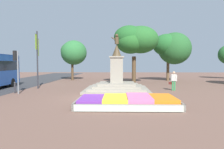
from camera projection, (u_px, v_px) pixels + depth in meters
ground_plane at (102, 98)px, 15.45m from camera, size 85.43×85.43×0.00m
flower_planter at (128, 102)px, 12.46m from camera, size 5.82×3.20×0.61m
statue_monument at (117, 83)px, 19.63m from camera, size 5.62×5.62×5.07m
traffic_light_mid_block at (16, 64)px, 17.32m from camera, size 0.42×0.31×3.46m
banner_pole at (37, 57)px, 20.98m from camera, size 0.14×1.12×5.53m
pedestrian_with_handbag at (174, 80)px, 19.64m from camera, size 0.69×0.42×1.72m
kerb_bollard_mid_b at (15, 87)px, 17.85m from camera, size 0.14×0.14×0.94m
park_tree_behind_statue at (73, 52)px, 31.70m from camera, size 3.90×4.15×5.73m
park_tree_street_side at (172, 47)px, 29.72m from camera, size 5.26×4.43×6.63m
park_tree_mid_canopy at (135, 40)px, 26.18m from camera, size 5.38×4.26×6.96m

